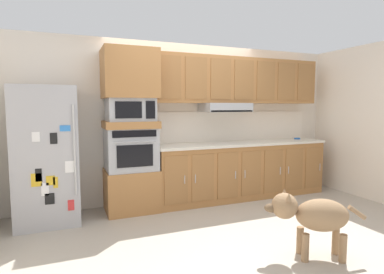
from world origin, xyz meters
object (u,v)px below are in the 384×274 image
object	(u,v)px
microwave	(130,110)
dog	(313,215)
screwdriver	(297,138)
built_in_oven	(131,149)
refrigerator	(47,155)

from	to	relation	value
microwave	dog	world-z (taller)	microwave
dog	microwave	bearing A→B (deg)	-32.34
screwdriver	dog	bearing A→B (deg)	-126.96
screwdriver	built_in_oven	bearing A→B (deg)	-179.45
refrigerator	screwdriver	xyz separation A→B (m)	(4.09, 0.10, 0.05)
refrigerator	dog	bearing A→B (deg)	-39.74
microwave	dog	distance (m)	2.73
dog	built_in_oven	bearing A→B (deg)	-32.34
built_in_oven	screwdriver	world-z (taller)	built_in_oven
microwave	dog	bearing A→B (deg)	-57.06
refrigerator	built_in_oven	xyz separation A→B (m)	(1.10, 0.07, 0.02)
built_in_oven	screwdriver	size ratio (longest dim) A/B	4.30
microwave	screwdriver	distance (m)	3.04
built_in_oven	screwdriver	xyz separation A→B (m)	(2.99, 0.03, 0.03)
screwdriver	refrigerator	bearing A→B (deg)	-178.65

